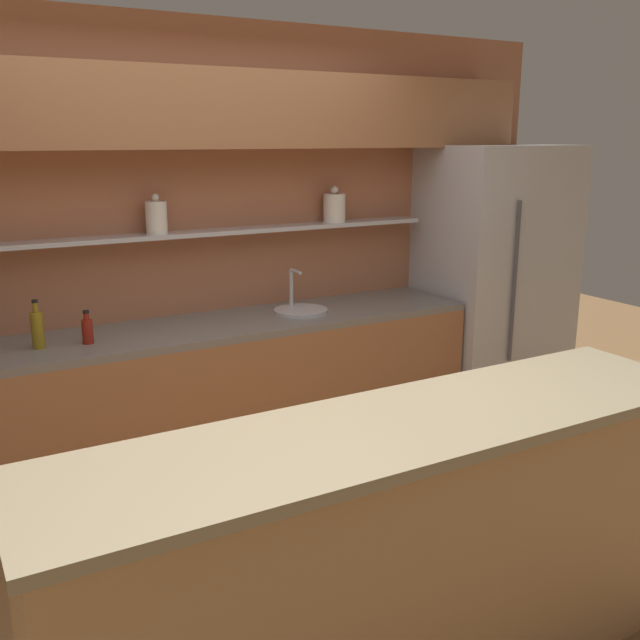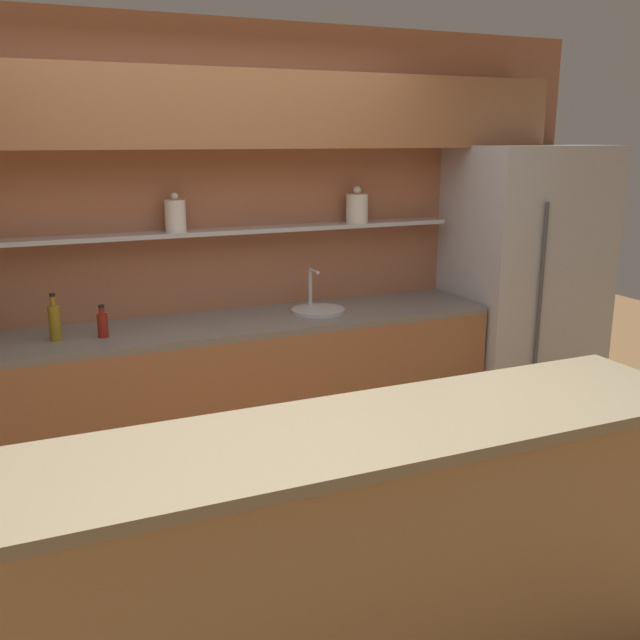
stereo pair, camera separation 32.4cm
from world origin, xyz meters
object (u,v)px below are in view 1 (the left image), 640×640
Objects in this scene: bottle_oil_0 at (37,329)px; refrigerator at (494,285)px; bottle_sauce_3 at (87,330)px; sink_fixture at (300,309)px.

refrigerator is at bearing -0.37° from bottle_oil_0.
sink_fixture is at bearing 2.87° from bottle_sauce_3.
bottle_oil_0 is (-3.00, 0.02, 0.07)m from refrigerator.
refrigerator is at bearing 0.31° from bottle_sauce_3.
sink_fixture is 1.31× the size of bottle_oil_0.
bottle_sauce_3 is (-2.76, -0.01, 0.04)m from refrigerator.
refrigerator is 10.93× the size of bottle_sauce_3.
refrigerator reaches higher than bottle_oil_0.
refrigerator is 2.76m from bottle_sauce_3.
refrigerator is 7.65× the size of bottle_oil_0.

